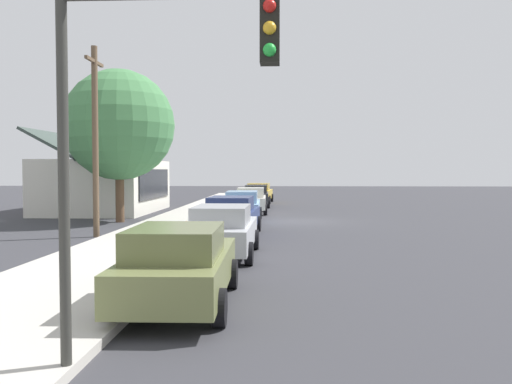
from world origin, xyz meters
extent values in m
plane|color=#38383D|center=(0.00, 0.00, 0.00)|extent=(120.00, 120.00, 0.00)
cube|color=beige|center=(0.00, 5.60, 0.08)|extent=(60.00, 4.20, 0.16)
cube|color=olive|center=(-17.12, 2.84, 0.68)|extent=(4.74, 1.92, 0.70)
cube|color=#61683C|center=(-17.59, 2.83, 1.31)|extent=(2.29, 1.65, 0.56)
cylinder|color=black|center=(-15.68, 3.78, 0.33)|extent=(0.66, 0.23, 0.66)
cylinder|color=black|center=(-15.64, 1.96, 0.33)|extent=(0.66, 0.23, 0.66)
cylinder|color=black|center=(-18.59, 3.72, 0.33)|extent=(0.66, 0.23, 0.66)
cylinder|color=black|center=(-18.56, 1.90, 0.33)|extent=(0.66, 0.23, 0.66)
cube|color=silver|center=(-11.28, 2.63, 0.68)|extent=(4.84, 1.82, 0.70)
cube|color=#A0A2A6|center=(-11.76, 2.64, 1.31)|extent=(2.33, 1.58, 0.56)
cylinder|color=black|center=(-9.77, 3.51, 0.33)|extent=(0.66, 0.23, 0.66)
cylinder|color=black|center=(-9.79, 1.73, 0.33)|extent=(0.66, 0.23, 0.66)
cylinder|color=black|center=(-12.76, 3.54, 0.33)|extent=(0.66, 0.23, 0.66)
cylinder|color=black|center=(-12.78, 1.76, 0.33)|extent=(0.66, 0.23, 0.66)
cube|color=navy|center=(-5.91, 2.88, 0.68)|extent=(4.62, 2.06, 0.70)
cube|color=navy|center=(-6.36, 2.89, 1.31)|extent=(2.25, 1.74, 0.56)
cylinder|color=black|center=(-4.46, 3.75, 0.33)|extent=(0.67, 0.25, 0.66)
cylinder|color=black|center=(-4.54, 1.88, 0.33)|extent=(0.67, 0.25, 0.66)
cylinder|color=black|center=(-7.28, 3.87, 0.33)|extent=(0.67, 0.25, 0.66)
cylinder|color=black|center=(-7.35, 2.00, 0.33)|extent=(0.67, 0.25, 0.66)
cube|color=#8CB7E0|center=(-0.37, 2.87, 0.68)|extent=(4.88, 1.85, 0.70)
cube|color=#779CBE|center=(-0.85, 2.86, 1.31)|extent=(2.36, 1.57, 0.56)
cylinder|color=black|center=(1.10, 3.77, 0.33)|extent=(0.67, 0.24, 0.66)
cylinder|color=black|center=(1.15, 2.06, 0.33)|extent=(0.67, 0.24, 0.66)
cylinder|color=black|center=(-1.89, 3.69, 0.33)|extent=(0.67, 0.24, 0.66)
cylinder|color=black|center=(-1.84, 1.97, 0.33)|extent=(0.67, 0.24, 0.66)
cube|color=silver|center=(4.95, 2.75, 0.68)|extent=(4.52, 1.90, 0.70)
cube|color=beige|center=(4.50, 2.74, 1.31)|extent=(2.19, 1.62, 0.56)
cylinder|color=black|center=(6.31, 3.68, 0.33)|extent=(0.67, 0.24, 0.66)
cylinder|color=black|center=(6.36, 1.90, 0.33)|extent=(0.67, 0.24, 0.66)
cylinder|color=black|center=(3.54, 3.60, 0.33)|extent=(0.67, 0.24, 0.66)
cylinder|color=black|center=(3.59, 1.83, 0.33)|extent=(0.67, 0.24, 0.66)
cube|color=#2D3035|center=(10.58, 2.71, 0.68)|extent=(4.36, 1.86, 0.70)
cube|color=#27292D|center=(10.14, 2.69, 1.31)|extent=(2.11, 1.58, 0.56)
cylinder|color=black|center=(11.88, 3.61, 0.33)|extent=(0.67, 0.24, 0.66)
cylinder|color=black|center=(11.94, 1.89, 0.33)|extent=(0.67, 0.24, 0.66)
cylinder|color=black|center=(9.21, 3.53, 0.33)|extent=(0.67, 0.24, 0.66)
cylinder|color=black|center=(9.27, 1.80, 0.33)|extent=(0.67, 0.24, 0.66)
cube|color=gold|center=(15.57, 2.69, 0.68)|extent=(4.91, 2.08, 0.70)
cube|color=gold|center=(15.09, 2.72, 1.31)|extent=(2.40, 1.73, 0.56)
cylinder|color=black|center=(17.11, 3.53, 0.33)|extent=(0.67, 0.25, 0.66)
cylinder|color=black|center=(17.01, 1.70, 0.33)|extent=(0.67, 0.25, 0.66)
cylinder|color=black|center=(14.12, 3.69, 0.33)|extent=(0.67, 0.25, 0.66)
cylinder|color=black|center=(14.03, 1.86, 0.33)|extent=(0.67, 0.25, 0.66)
cube|color=silver|center=(5.56, 12.00, 1.63)|extent=(9.11, 6.19, 3.26)
cube|color=black|center=(5.56, 8.87, 1.79)|extent=(7.29, 0.08, 1.82)
cube|color=#3F4C47|center=(5.56, 10.45, 4.08)|extent=(9.71, 3.39, 1.90)
cube|color=#3F4C47|center=(5.56, 13.55, 4.08)|extent=(9.71, 3.39, 1.90)
cylinder|color=brown|center=(-0.85, 9.10, 1.70)|extent=(0.44, 0.44, 3.40)
sphere|color=#47844C|center=(-0.85, 9.10, 4.94)|extent=(5.59, 5.59, 5.59)
cylinder|color=#383833|center=(-20.80, 3.60, 2.60)|extent=(0.14, 0.14, 5.20)
cube|color=black|center=(-20.80, 1.00, 4.35)|extent=(0.28, 0.24, 0.80)
sphere|color=red|center=(-20.95, 1.00, 4.61)|extent=(0.16, 0.16, 0.16)
sphere|color=yellow|center=(-20.95, 1.00, 4.35)|extent=(0.16, 0.16, 0.16)
sphere|color=green|center=(-20.95, 1.00, 4.09)|extent=(0.16, 0.16, 0.16)
cylinder|color=brown|center=(-6.81, 8.20, 3.75)|extent=(0.24, 0.24, 7.50)
cube|color=brown|center=(-6.81, 8.20, 6.90)|extent=(1.80, 0.12, 0.12)
cylinder|color=red|center=(-9.00, 4.20, 0.44)|extent=(0.22, 0.22, 0.55)
sphere|color=red|center=(-9.00, 4.20, 0.78)|extent=(0.18, 0.18, 0.18)
camera|label=1|loc=(-27.34, 0.85, 2.65)|focal=37.12mm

